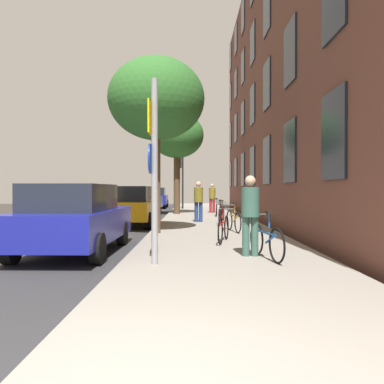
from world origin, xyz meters
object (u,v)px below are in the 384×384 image
tree_near (158,100)px  pedestrian_1 (200,199)px  tree_far (178,136)px  bicycle_3 (222,215)px  bicycle_0 (267,240)px  bicycle_4 (223,212)px  bicycle_5 (218,209)px  pedestrian_0 (251,210)px  bicycle_1 (225,228)px  bicycle_2 (235,220)px  pedestrian_2 (213,196)px  car_1 (133,206)px  car_0 (75,218)px  car_2 (145,200)px  sign_post (155,162)px  car_3 (157,198)px  traffic_light (182,173)px

tree_near → pedestrian_1: size_ratio=3.23×
tree_far → bicycle_3: 7.83m
bicycle_0 → bicycle_4: bicycle_0 is taller
tree_far → bicycle_5: tree_far is taller
bicycle_0 → pedestrian_0: (-0.27, 0.33, 0.58)m
bicycle_1 → bicycle_2: 2.46m
tree_near → pedestrian_2: (2.33, 10.14, -3.26)m
pedestrian_2 → car_1: 7.76m
tree_far → car_1: tree_far is taller
bicycle_0 → bicycle_3: 7.21m
bicycle_2 → car_0: size_ratio=0.40×
tree_near → car_2: size_ratio=1.26×
sign_post → car_3: 22.87m
tree_far → car_0: size_ratio=1.39×
bicycle_1 → pedestrian_2: size_ratio=0.97×
bicycle_0 → sign_post: bearing=-166.5°
traffic_light → bicycle_3: size_ratio=2.14×
bicycle_3 → bicycle_5: size_ratio=1.02×
bicycle_2 → bicycle_3: bearing=95.8°
bicycle_2 → bicycle_3: (-0.25, 2.40, 0.01)m
bicycle_5 → car_3: (-4.15, 10.21, 0.36)m
bicycle_4 → pedestrian_1: (-1.08, -1.18, 0.64)m
bicycle_1 → bicycle_3: size_ratio=0.95×
bicycle_5 → pedestrian_2: 2.68m
car_3 → bicycle_2: bearing=-76.3°
traffic_light → bicycle_2: 14.66m
pedestrian_1 → bicycle_2: bearing=-73.3°
bicycle_3 → bicycle_5: 4.80m
bicycle_1 → pedestrian_1: (-0.56, 6.02, 0.61)m
bicycle_3 → car_2: 9.16m
tree_near → pedestrian_0: 5.78m
pedestrian_2 → tree_near: bearing=-102.9°
car_0 → car_1: bearing=87.3°
bicycle_4 → pedestrian_0: size_ratio=1.01×
bicycle_1 → bicycle_2: bicycle_2 is taller
pedestrian_0 → sign_post: bearing=-156.1°
traffic_light → pedestrian_2: 5.18m
sign_post → bicycle_1: (1.55, 2.93, -1.53)m
car_1 → traffic_light: bearing=81.6°
tree_far → pedestrian_0: bearing=-81.2°
bicycle_1 → car_1: car_1 is taller
bicycle_3 → car_3: car_3 is taller
bicycle_0 → car_0: (-4.23, 1.22, 0.34)m
sign_post → bicycle_5: sign_post is taller
tree_near → bicycle_2: bearing=7.7°
bicycle_2 → car_0: bearing=-139.0°
tree_far → bicycle_0: tree_far is taller
bicycle_5 → pedestrian_1: bearing=-105.7°
bicycle_3 → pedestrian_2: (0.08, 7.41, 0.59)m
bicycle_4 → bicycle_5: bicycle_5 is taller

